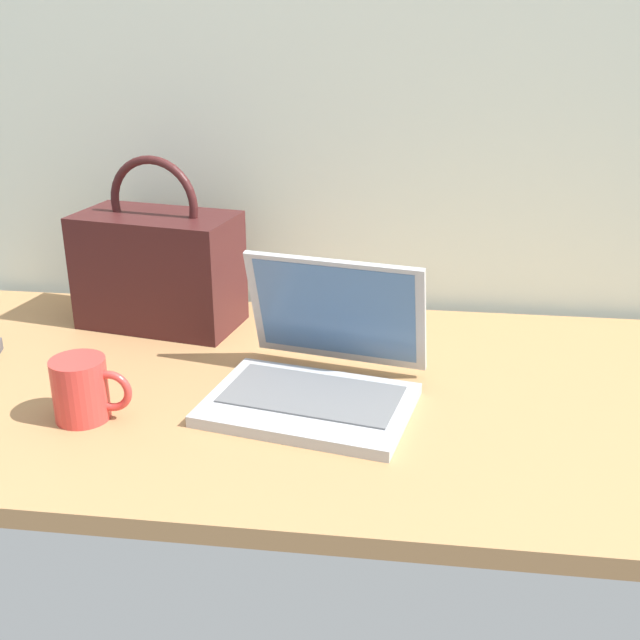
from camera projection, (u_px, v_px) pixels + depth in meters
name	position (u px, v px, depth m)	size (l,w,h in m)	color
desk	(325.00, 396.00, 1.28)	(1.60, 0.76, 0.03)	#A87A4C
laptop	(319.00, 371.00, 1.23)	(0.35, 0.34, 0.21)	#B2B5BA
coffee_mug	(83.00, 389.00, 1.16)	(0.12, 0.08, 0.10)	red
handbag	(159.00, 267.00, 1.49)	(0.32, 0.21, 0.33)	#3F1919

